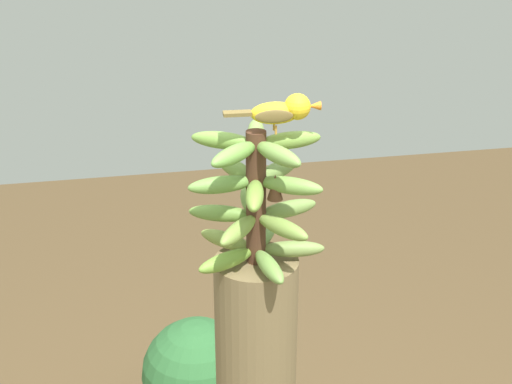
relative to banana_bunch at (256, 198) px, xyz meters
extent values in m
cylinder|color=#4C2D1E|center=(0.00, 0.00, 0.00)|extent=(0.05, 0.05, 0.32)
ellipsoid|color=#749D49|center=(0.01, -0.09, -0.13)|extent=(0.06, 0.15, 0.04)
ellipsoid|color=#7B954B|center=(0.09, -0.01, -0.13)|extent=(0.15, 0.06, 0.04)
ellipsoid|color=#6F9B4C|center=(0.04, 0.08, -0.13)|extent=(0.10, 0.15, 0.04)
ellipsoid|color=olive|center=(-0.06, 0.06, -0.13)|extent=(0.13, 0.13, 0.04)
ellipsoid|color=olive|center=(-0.08, -0.04, -0.13)|extent=(0.15, 0.10, 0.04)
ellipsoid|color=olive|center=(0.00, 0.08, -0.04)|extent=(0.05, 0.15, 0.04)
ellipsoid|color=olive|center=(-0.08, 0.03, -0.04)|extent=(0.15, 0.09, 0.04)
ellipsoid|color=#7D9C44|center=(-0.05, -0.07, -0.04)|extent=(0.12, 0.14, 0.04)
ellipsoid|color=olive|center=(0.05, -0.07, -0.04)|extent=(0.11, 0.15, 0.04)
ellipsoid|color=#749648|center=(0.08, 0.02, -0.04)|extent=(0.15, 0.08, 0.04)
ellipsoid|color=#799F3E|center=(-0.02, -0.08, 0.04)|extent=(0.07, 0.15, 0.04)
ellipsoid|color=#76A048|center=(0.07, -0.04, 0.04)|extent=(0.15, 0.11, 0.04)
ellipsoid|color=olive|center=(0.06, 0.05, 0.04)|extent=(0.14, 0.13, 0.04)
ellipsoid|color=olive|center=(-0.03, 0.08, 0.04)|extent=(0.09, 0.15, 0.04)
ellipsoid|color=#6D9C45|center=(-0.08, -0.01, 0.04)|extent=(0.15, 0.05, 0.04)
ellipsoid|color=#739A48|center=(0.03, -0.07, 0.13)|extent=(0.10, 0.15, 0.04)
ellipsoid|color=#759D40|center=(0.08, 0.01, 0.13)|extent=(0.15, 0.06, 0.04)
ellipsoid|color=#789949|center=(0.01, 0.08, 0.13)|extent=(0.07, 0.15, 0.04)
ellipsoid|color=#719E3E|center=(-0.07, 0.04, 0.13)|extent=(0.15, 0.11, 0.04)
ellipsoid|color=#6CA043|center=(-0.06, -0.05, 0.13)|extent=(0.14, 0.13, 0.04)
cone|color=brown|center=(0.04, -0.03, 0.04)|extent=(0.04, 0.04, 0.06)
cylinder|color=#C68933|center=(0.04, -0.03, 0.17)|extent=(0.01, 0.00, 0.02)
cylinder|color=#C68933|center=(0.04, 0.00, 0.17)|extent=(0.01, 0.01, 0.02)
ellipsoid|color=yellow|center=(0.04, -0.01, 0.20)|extent=(0.11, 0.05, 0.05)
ellipsoid|color=brown|center=(0.03, -0.04, 0.20)|extent=(0.08, 0.01, 0.03)
ellipsoid|color=brown|center=(0.03, 0.01, 0.20)|extent=(0.08, 0.01, 0.03)
cube|color=brown|center=(-0.04, -0.01, 0.21)|extent=(0.06, 0.03, 0.01)
sphere|color=yellow|center=(0.09, -0.02, 0.22)|extent=(0.06, 0.06, 0.06)
sphere|color=black|center=(0.10, 0.01, 0.22)|extent=(0.01, 0.01, 0.01)
cone|color=orange|center=(0.12, -0.02, 0.22)|extent=(0.03, 0.02, 0.02)
sphere|color=#2D6633|center=(-0.05, 1.04, -1.27)|extent=(0.47, 0.47, 0.47)
camera|label=1|loc=(-0.29, -1.49, 0.69)|focal=51.69mm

